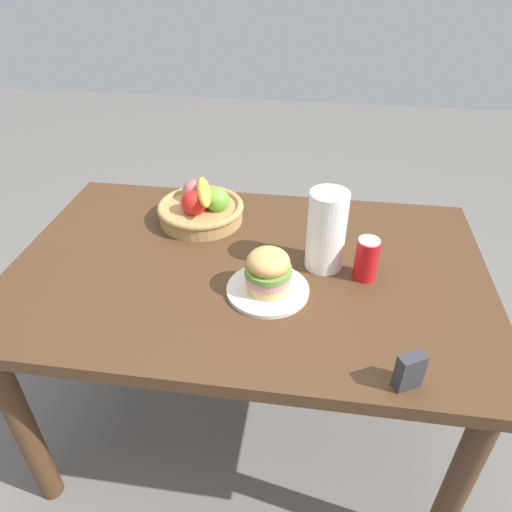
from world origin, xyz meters
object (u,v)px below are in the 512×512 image
object	(u,v)px
plate	(268,290)
sandwich	(268,270)
soda_can	(366,259)
fruit_basket	(201,208)
paper_towel_roll	(326,231)
napkin_holder	(409,371)

from	to	relation	value
plate	sandwich	distance (m)	0.07
soda_can	fruit_basket	distance (m)	0.59
plate	paper_towel_roll	bearing A→B (deg)	44.63
plate	paper_towel_roll	distance (m)	0.24
plate	napkin_holder	xyz separation A→B (m)	(0.34, -0.28, 0.04)
fruit_basket	paper_towel_roll	size ratio (longest dim) A/B	1.21
plate	paper_towel_roll	size ratio (longest dim) A/B	0.95
plate	napkin_holder	distance (m)	0.44
plate	fruit_basket	bearing A→B (deg)	127.81
paper_towel_roll	napkin_holder	size ratio (longest dim) A/B	2.67
sandwich	fruit_basket	size ratio (longest dim) A/B	0.44
plate	sandwich	size ratio (longest dim) A/B	1.78
fruit_basket	paper_towel_roll	world-z (taller)	paper_towel_roll
fruit_basket	napkin_holder	distance (m)	0.87
soda_can	napkin_holder	xyz separation A→B (m)	(0.08, -0.38, -0.02)
sandwich	soda_can	xyz separation A→B (m)	(0.26, 0.11, -0.01)
sandwich	plate	bearing A→B (deg)	-135.00
sandwich	napkin_holder	bearing A→B (deg)	-38.99
plate	sandwich	xyz separation A→B (m)	(0.00, 0.00, 0.07)
fruit_basket	soda_can	bearing A→B (deg)	-24.42
paper_towel_roll	napkin_holder	distance (m)	0.47
napkin_holder	sandwich	bearing A→B (deg)	112.09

